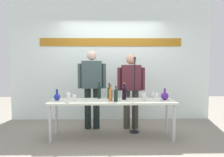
{
  "coord_description": "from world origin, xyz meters",
  "views": [
    {
      "loc": [
        -0.09,
        -4.01,
        1.44
      ],
      "look_at": [
        0.0,
        0.15,
        1.13
      ],
      "focal_mm": 34.17,
      "sensor_mm": 36.0,
      "label": 1
    }
  ],
  "objects_px": {
    "presenter_left": "(92,84)",
    "wine_glass_right_0": "(144,95)",
    "display_table": "(112,103)",
    "microphone_stand": "(134,107)",
    "wine_bottle_4": "(124,93)",
    "wine_bottle_2": "(116,95)",
    "decanter_blue_right": "(165,96)",
    "wine_glass_left_1": "(69,96)",
    "wine_bottle_0": "(99,91)",
    "wine_glass_left_0": "(68,94)",
    "wine_glass_right_3": "(153,94)",
    "wine_bottle_1": "(109,92)",
    "wine_glass_right_2": "(157,95)",
    "wine_glass_left_2": "(74,96)",
    "decanter_blue_left": "(57,97)",
    "presenter_right": "(131,86)",
    "wine_glass_right_1": "(143,94)",
    "wine_bottle_3": "(111,94)"
  },
  "relations": [
    {
      "from": "wine_bottle_2",
      "to": "wine_glass_right_3",
      "type": "distance_m",
      "value": 0.74
    },
    {
      "from": "wine_bottle_2",
      "to": "wine_glass_right_0",
      "type": "xyz_separation_m",
      "value": [
        0.54,
        0.07,
        -0.02
      ]
    },
    {
      "from": "wine_bottle_3",
      "to": "wine_glass_right_1",
      "type": "relative_size",
      "value": 2.22
    },
    {
      "from": "wine_bottle_1",
      "to": "wine_glass_right_0",
      "type": "height_order",
      "value": "wine_bottle_1"
    },
    {
      "from": "decanter_blue_right",
      "to": "wine_glass_right_3",
      "type": "relative_size",
      "value": 1.51
    },
    {
      "from": "presenter_right",
      "to": "wine_bottle_0",
      "type": "distance_m",
      "value": 0.77
    },
    {
      "from": "wine_bottle_0",
      "to": "wine_glass_left_0",
      "type": "height_order",
      "value": "wine_bottle_0"
    },
    {
      "from": "wine_glass_right_2",
      "to": "wine_glass_left_2",
      "type": "bearing_deg",
      "value": 179.51
    },
    {
      "from": "wine_glass_right_3",
      "to": "wine_bottle_1",
      "type": "bearing_deg",
      "value": 170.41
    },
    {
      "from": "display_table",
      "to": "decanter_blue_left",
      "type": "height_order",
      "value": "decanter_blue_left"
    },
    {
      "from": "wine_bottle_0",
      "to": "wine_bottle_1",
      "type": "bearing_deg",
      "value": -17.6
    },
    {
      "from": "wine_glass_left_0",
      "to": "microphone_stand",
      "type": "relative_size",
      "value": 0.1
    },
    {
      "from": "wine_glass_left_0",
      "to": "wine_glass_right_0",
      "type": "relative_size",
      "value": 1.01
    },
    {
      "from": "display_table",
      "to": "wine_bottle_3",
      "type": "xyz_separation_m",
      "value": [
        -0.03,
        -0.07,
        0.19
      ]
    },
    {
      "from": "presenter_left",
      "to": "wine_bottle_4",
      "type": "relative_size",
      "value": 5.24
    },
    {
      "from": "presenter_left",
      "to": "wine_bottle_3",
      "type": "height_order",
      "value": "presenter_left"
    },
    {
      "from": "wine_glass_right_2",
      "to": "decanter_blue_right",
      "type": "bearing_deg",
      "value": 33.79
    },
    {
      "from": "wine_bottle_4",
      "to": "wine_glass_right_2",
      "type": "relative_size",
      "value": 2.12
    },
    {
      "from": "wine_glass_right_2",
      "to": "wine_bottle_2",
      "type": "bearing_deg",
      "value": -177.75
    },
    {
      "from": "decanter_blue_right",
      "to": "wine_glass_right_3",
      "type": "height_order",
      "value": "decanter_blue_right"
    },
    {
      "from": "decanter_blue_right",
      "to": "wine_glass_left_1",
      "type": "relative_size",
      "value": 1.45
    },
    {
      "from": "wine_glass_left_2",
      "to": "wine_glass_right_0",
      "type": "bearing_deg",
      "value": 1.2
    },
    {
      "from": "decanter_blue_right",
      "to": "wine_glass_left_1",
      "type": "height_order",
      "value": "decanter_blue_right"
    },
    {
      "from": "wine_glass_right_0",
      "to": "wine_glass_right_1",
      "type": "bearing_deg",
      "value": 89.65
    },
    {
      "from": "wine_bottle_1",
      "to": "microphone_stand",
      "type": "height_order",
      "value": "microphone_stand"
    },
    {
      "from": "decanter_blue_right",
      "to": "wine_glass_right_1",
      "type": "distance_m",
      "value": 0.42
    },
    {
      "from": "presenter_right",
      "to": "wine_bottle_1",
      "type": "xyz_separation_m",
      "value": [
        -0.48,
        -0.42,
        -0.07
      ]
    },
    {
      "from": "decanter_blue_left",
      "to": "wine_bottle_2",
      "type": "bearing_deg",
      "value": -7.66
    },
    {
      "from": "presenter_left",
      "to": "wine_bottle_2",
      "type": "relative_size",
      "value": 5.89
    },
    {
      "from": "wine_bottle_4",
      "to": "microphone_stand",
      "type": "bearing_deg",
      "value": 45.35
    },
    {
      "from": "wine_bottle_0",
      "to": "wine_glass_left_1",
      "type": "xyz_separation_m",
      "value": [
        -0.53,
        -0.42,
        -0.03
      ]
    },
    {
      "from": "wine_bottle_2",
      "to": "wine_glass_left_2",
      "type": "distance_m",
      "value": 0.77
    },
    {
      "from": "wine_bottle_4",
      "to": "wine_glass_left_2",
      "type": "distance_m",
      "value": 0.96
    },
    {
      "from": "wine_glass_left_0",
      "to": "wine_glass_right_3",
      "type": "height_order",
      "value": "wine_glass_left_0"
    },
    {
      "from": "wine_glass_left_0",
      "to": "wine_glass_right_1",
      "type": "height_order",
      "value": "wine_glass_left_0"
    },
    {
      "from": "display_table",
      "to": "wine_glass_right_3",
      "type": "distance_m",
      "value": 0.81
    },
    {
      "from": "decanter_blue_right",
      "to": "wine_bottle_1",
      "type": "relative_size",
      "value": 0.71
    },
    {
      "from": "wine_bottle_1",
      "to": "microphone_stand",
      "type": "bearing_deg",
      "value": 15.52
    },
    {
      "from": "wine_bottle_2",
      "to": "wine_bottle_4",
      "type": "relative_size",
      "value": 0.89
    },
    {
      "from": "presenter_left",
      "to": "wine_glass_right_0",
      "type": "distance_m",
      "value": 1.23
    },
    {
      "from": "wine_bottle_3",
      "to": "wine_bottle_4",
      "type": "distance_m",
      "value": 0.31
    },
    {
      "from": "microphone_stand",
      "to": "wine_glass_right_0",
      "type": "bearing_deg",
      "value": -68.88
    },
    {
      "from": "decanter_blue_right",
      "to": "presenter_left",
      "type": "xyz_separation_m",
      "value": [
        -1.44,
        0.57,
        0.17
      ]
    },
    {
      "from": "wine_glass_left_0",
      "to": "wine_glass_left_1",
      "type": "height_order",
      "value": "wine_glass_left_0"
    },
    {
      "from": "wine_glass_left_0",
      "to": "wine_glass_right_2",
      "type": "height_order",
      "value": "wine_glass_left_0"
    },
    {
      "from": "wine_glass_right_1",
      "to": "wine_glass_right_2",
      "type": "distance_m",
      "value": 0.34
    },
    {
      "from": "wine_bottle_1",
      "to": "wine_glass_right_0",
      "type": "xyz_separation_m",
      "value": [
        0.66,
        -0.22,
        -0.03
      ]
    },
    {
      "from": "presenter_left",
      "to": "wine_glass_right_0",
      "type": "relative_size",
      "value": 11.0
    },
    {
      "from": "display_table",
      "to": "microphone_stand",
      "type": "distance_m",
      "value": 0.58
    },
    {
      "from": "decanter_blue_left",
      "to": "wine_glass_right_3",
      "type": "bearing_deg",
      "value": 0.03
    }
  ]
}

